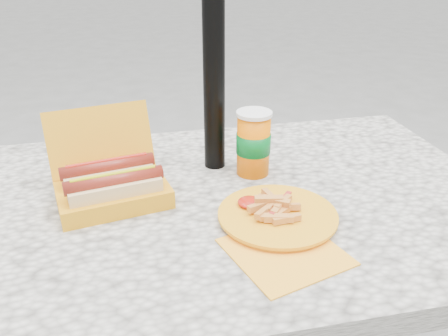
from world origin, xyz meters
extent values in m
cube|color=beige|center=(0.00, 0.00, 0.72)|extent=(1.20, 0.80, 0.05)
cylinder|color=black|center=(-0.50, 0.30, 0.35)|extent=(0.07, 0.07, 0.70)
cylinder|color=black|center=(0.50, 0.30, 0.35)|extent=(0.07, 0.07, 0.70)
cylinder|color=black|center=(0.00, 0.16, 1.10)|extent=(0.05, 0.05, 2.20)
cube|color=orange|center=(-0.24, 0.02, 0.77)|extent=(0.25, 0.19, 0.04)
cube|color=orange|center=(-0.26, 0.12, 0.86)|extent=(0.23, 0.10, 0.14)
cube|color=#D5C37A|center=(-0.24, -0.01, 0.79)|extent=(0.19, 0.09, 0.05)
cylinder|color=maroon|center=(-0.24, -0.01, 0.82)|extent=(0.20, 0.07, 0.03)
cylinder|color=#B3AF09|center=(-0.24, -0.01, 0.83)|extent=(0.17, 0.04, 0.01)
cube|color=#D5C37A|center=(-0.25, 0.06, 0.79)|extent=(0.19, 0.09, 0.05)
cylinder|color=maroon|center=(-0.25, 0.06, 0.82)|extent=(0.20, 0.07, 0.03)
cylinder|color=#AC1B0E|center=(-0.25, 0.06, 0.83)|extent=(0.17, 0.04, 0.01)
cube|color=#FBA424|center=(0.05, -0.22, 0.75)|extent=(0.23, 0.23, 0.00)
cylinder|color=orange|center=(0.07, -0.11, 0.76)|extent=(0.23, 0.23, 0.01)
cylinder|color=orange|center=(0.07, -0.11, 0.76)|extent=(0.24, 0.24, 0.01)
cube|color=#D08D4C|center=(0.08, -0.15, 0.77)|extent=(0.06, 0.02, 0.01)
cube|color=#D08D4C|center=(0.07, -0.11, 0.78)|extent=(0.05, 0.05, 0.01)
cube|color=#D08D4C|center=(0.04, -0.12, 0.78)|extent=(0.05, 0.05, 0.01)
cube|color=#D08D4C|center=(0.07, -0.10, 0.79)|extent=(0.05, 0.04, 0.01)
cube|color=#D08D4C|center=(0.09, -0.11, 0.78)|extent=(0.06, 0.02, 0.01)
cube|color=#D08D4C|center=(0.08, -0.12, 0.77)|extent=(0.05, 0.04, 0.01)
cube|color=#D08D4C|center=(0.04, -0.10, 0.78)|extent=(0.06, 0.03, 0.01)
cube|color=#D08D4C|center=(0.09, -0.10, 0.78)|extent=(0.05, 0.05, 0.01)
cube|color=#D08D4C|center=(0.06, -0.10, 0.79)|extent=(0.06, 0.02, 0.01)
cube|color=#D08D4C|center=(0.07, -0.07, 0.77)|extent=(0.06, 0.04, 0.01)
cube|color=#D08D4C|center=(0.06, -0.15, 0.77)|extent=(0.06, 0.03, 0.01)
cube|color=#D08D4C|center=(0.06, -0.10, 0.78)|extent=(0.05, 0.05, 0.01)
cube|color=#D08D4C|center=(0.06, -0.11, 0.77)|extent=(0.05, 0.05, 0.01)
cube|color=#D08D4C|center=(0.07, -0.08, 0.78)|extent=(0.02, 0.06, 0.01)
cube|color=#D08D4C|center=(0.06, -0.14, 0.78)|extent=(0.06, 0.03, 0.01)
ellipsoid|color=#AC1B0E|center=(0.03, -0.07, 0.77)|extent=(0.05, 0.05, 0.01)
cube|color=#B22620|center=(0.08, -0.10, 0.78)|extent=(0.07, 0.08, 0.00)
cylinder|color=#FF7000|center=(0.08, 0.10, 0.82)|extent=(0.08, 0.08, 0.14)
cylinder|color=#02621F|center=(0.08, 0.10, 0.83)|extent=(0.08, 0.08, 0.05)
cylinder|color=white|center=(0.08, 0.10, 0.90)|extent=(0.08, 0.08, 0.01)
camera|label=1|loc=(-0.20, -0.87, 1.26)|focal=38.00mm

